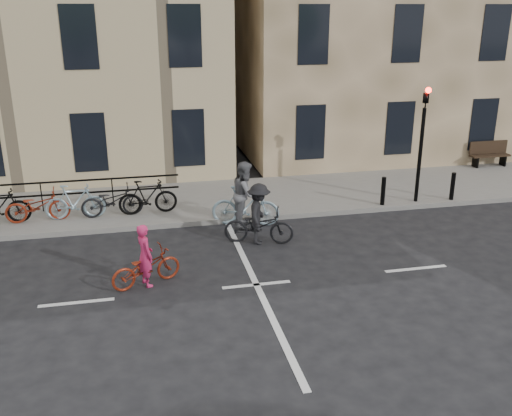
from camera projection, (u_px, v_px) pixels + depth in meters
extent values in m
plane|color=black|center=(256.00, 285.00, 13.16)|extent=(120.00, 120.00, 0.00)
cube|color=slate|center=(91.00, 209.00, 17.86)|extent=(46.00, 4.00, 0.15)
cube|color=#877151|center=(394.00, 4.00, 24.88)|extent=(14.00, 10.00, 12.00)
cylinder|color=black|center=(420.00, 156.00, 17.85)|extent=(0.12, 0.12, 3.00)
imported|color=black|center=(426.00, 93.00, 17.20)|extent=(0.15, 0.18, 0.90)
sphere|color=#FF0C05|center=(428.00, 90.00, 17.06)|extent=(0.18, 0.18, 0.18)
cylinder|color=black|center=(383.00, 191.00, 17.87)|extent=(0.14, 0.14, 0.90)
cylinder|color=black|center=(452.00, 186.00, 18.35)|extent=(0.14, 0.14, 0.90)
cube|color=black|center=(475.00, 162.00, 22.17)|extent=(0.06, 0.38, 0.40)
cube|color=black|center=(503.00, 160.00, 22.41)|extent=(0.06, 0.38, 0.40)
cube|color=black|center=(490.00, 156.00, 22.21)|extent=(1.60, 0.40, 0.06)
cube|color=black|center=(488.00, 147.00, 22.28)|extent=(1.60, 0.06, 0.50)
cube|color=black|center=(60.00, 195.00, 17.41)|extent=(7.25, 0.04, 0.95)
imported|color=maroon|center=(37.00, 206.00, 16.48)|extent=(1.80, 0.63, 0.95)
imported|color=#8CAAB8|center=(75.00, 202.00, 16.67)|extent=(1.75, 0.49, 1.05)
imported|color=black|center=(112.00, 201.00, 16.90)|extent=(1.80, 0.63, 0.95)
imported|color=black|center=(148.00, 197.00, 17.09)|extent=(1.75, 0.49, 1.05)
imported|color=maroon|center=(146.00, 267.00, 13.03)|extent=(1.76, 1.16, 0.88)
imported|color=#CA235A|center=(145.00, 255.00, 12.93)|extent=(0.53, 0.63, 1.48)
imported|color=#8CAAB8|center=(245.00, 206.00, 16.56)|extent=(2.06, 1.15, 1.19)
imported|color=slate|center=(245.00, 194.00, 16.44)|extent=(0.98, 1.11, 1.92)
imported|color=black|center=(259.00, 226.00, 15.34)|extent=(1.99, 1.19, 0.99)
imported|color=black|center=(259.00, 214.00, 15.23)|extent=(0.92, 1.22, 1.67)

